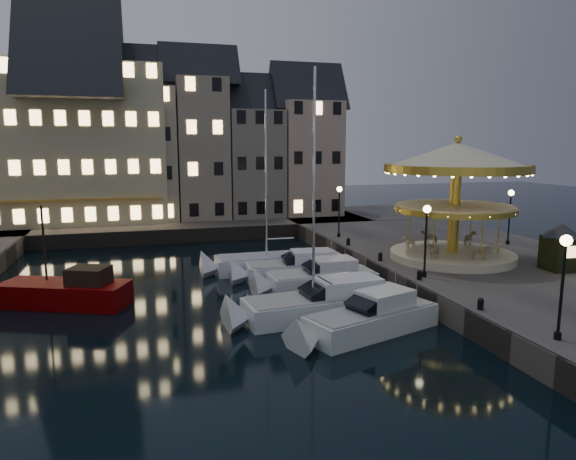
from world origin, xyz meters
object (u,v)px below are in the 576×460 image
object	(u,v)px
streetlamp_b	(426,231)
motorboat_e	(293,270)
motorboat_f	(271,264)
carousel	(456,179)
bollard_a	(481,303)
streetlamp_d	(510,209)
bollard_d	(348,241)
motorboat_b	(366,321)
bollard_c	(380,256)
streetlamp_a	(563,272)
red_fishing_boat	(67,293)
streetlamp_c	(339,204)
ticket_kiosk	(561,239)
motorboat_d	(315,280)
motorboat_c	(322,304)
bollard_b	(419,275)

from	to	relation	value
streetlamp_b	motorboat_e	xyz separation A→B (m)	(-6.09, 6.07, -3.38)
motorboat_f	carousel	bearing A→B (deg)	-24.92
bollard_a	streetlamp_b	bearing A→B (deg)	84.29
bollard_a	carousel	world-z (taller)	carousel
streetlamp_d	motorboat_e	xyz separation A→B (m)	(-17.39, -0.93, -3.38)
bollard_d	carousel	xyz separation A→B (m)	(4.83, -6.35, 5.06)
motorboat_b	carousel	distance (m)	14.01
bollard_c	motorboat_e	size ratio (longest dim) A/B	0.07
bollard_c	bollard_d	xyz separation A→B (m)	(0.00, 5.50, 0.00)
carousel	bollard_d	bearing A→B (deg)	127.28
bollard_c	motorboat_e	distance (m)	5.79
streetlamp_a	red_fishing_boat	bearing A→B (deg)	144.14
motorboat_b	carousel	bearing A→B (deg)	39.02
streetlamp_c	red_fishing_boat	distance (m)	22.03
motorboat_e	ticket_kiosk	size ratio (longest dim) A/B	2.51
streetlamp_d	motorboat_b	world-z (taller)	streetlamp_d
bollard_d	carousel	size ratio (longest dim) A/B	0.06
motorboat_d	ticket_kiosk	world-z (taller)	ticket_kiosk
streetlamp_a	motorboat_f	xyz separation A→B (m)	(-6.95, 18.85, -3.49)
bollard_c	streetlamp_d	bearing A→B (deg)	11.86
ticket_kiosk	motorboat_d	bearing A→B (deg)	164.34
carousel	ticket_kiosk	size ratio (longest dim) A/B	2.89
motorboat_e	streetlamp_d	bearing A→B (deg)	3.06
motorboat_e	carousel	bearing A→B (deg)	-13.18
streetlamp_a	motorboat_c	distance (m)	11.41
streetlamp_a	motorboat_b	world-z (taller)	streetlamp_a
motorboat_c	motorboat_f	bearing A→B (deg)	91.12
streetlamp_b	red_fishing_boat	distance (m)	20.45
streetlamp_c	motorboat_b	xyz separation A→B (m)	(-5.59, -17.81, -3.38)
bollard_b	carousel	xyz separation A→B (m)	(4.83, 4.15, 5.06)
streetlamp_a	motorboat_b	distance (m)	8.67
motorboat_b	motorboat_e	distance (m)	10.39
red_fishing_boat	carousel	distance (m)	24.69
motorboat_f	ticket_kiosk	xyz separation A→B (m)	(15.73, -9.58, 2.69)
carousel	ticket_kiosk	xyz separation A→B (m)	(4.55, -4.38, -3.45)
bollard_a	motorboat_d	distance (m)	10.54
motorboat_d	carousel	distance (m)	11.46
streetlamp_d	motorboat_e	world-z (taller)	streetlamp_d
motorboat_e	red_fishing_boat	bearing A→B (deg)	-172.41
bollard_d	motorboat_c	size ratio (longest dim) A/B	0.04
motorboat_c	ticket_kiosk	size ratio (longest dim) A/B	4.11
red_fishing_boat	carousel	bearing A→B (deg)	-1.43
bollard_a	bollard_b	size ratio (longest dim) A/B	1.00
bollard_c	motorboat_b	distance (m)	10.17
streetlamp_c	bollard_a	size ratio (longest dim) A/B	7.32
streetlamp_b	ticket_kiosk	size ratio (longest dim) A/B	1.29
streetlamp_c	motorboat_c	xyz separation A→B (m)	(-6.75, -14.92, -3.34)
streetlamp_c	motorboat_e	size ratio (longest dim) A/B	0.52
motorboat_f	red_fishing_boat	world-z (taller)	motorboat_f
streetlamp_a	motorboat_f	bearing A→B (deg)	110.24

